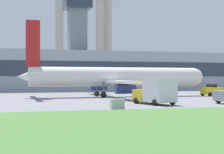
% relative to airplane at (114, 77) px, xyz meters
% --- Properties ---
extents(ground_plane, '(400.00, 400.00, 0.00)m').
position_rel_airplane_xyz_m(ground_plane, '(0.15, -4.16, -2.95)').
color(ground_plane, gray).
extents(terminal_building, '(89.86, 16.05, 21.75)m').
position_rel_airplane_xyz_m(terminal_building, '(0.16, 30.91, 1.63)').
color(terminal_building, '#9EA3AD').
rests_on(terminal_building, ground_plane).
extents(smokestack_left, '(3.13, 3.13, 39.70)m').
position_rel_airplane_xyz_m(smokestack_left, '(1.70, 67.84, 17.03)').
color(smokestack_left, '#B2A899').
rests_on(smokestack_left, ground_plane).
extents(smokestack_right, '(2.97, 2.97, 34.18)m').
position_rel_airplane_xyz_m(smokestack_right, '(14.60, 65.70, 14.27)').
color(smokestack_right, '#B2A899').
rests_on(smokestack_right, ground_plane).
extents(smokestack_far, '(3.63, 3.63, 33.75)m').
position_rel_airplane_xyz_m(smokestack_far, '(17.93, 68.10, 14.08)').
color(smokestack_far, '#B2A899').
rests_on(smokestack_far, ground_plane).
extents(airplane, '(28.73, 25.95, 10.98)m').
position_rel_airplane_xyz_m(airplane, '(0.00, 0.00, 0.00)').
color(airplane, white).
rests_on(airplane, ground_plane).
extents(pushback_tug, '(3.35, 2.69, 1.86)m').
position_rel_airplane_xyz_m(pushback_tug, '(15.49, -1.79, -2.13)').
color(pushback_tug, yellow).
rests_on(pushback_tug, ground_plane).
extents(fuel_truck, '(3.64, 5.47, 2.79)m').
position_rel_airplane_xyz_m(fuel_truck, '(-0.22, -16.66, -1.60)').
color(fuel_truck, yellow).
rests_on(fuel_truck, ground_plane).
extents(ground_crew_person, '(0.54, 0.54, 1.74)m').
position_rel_airplane_xyz_m(ground_crew_person, '(2.81, -11.98, -2.06)').
color(ground_crew_person, '#23283D').
rests_on(ground_crew_person, ground_plane).
extents(utility_cabinet, '(1.19, 0.70, 0.94)m').
position_rel_airplane_xyz_m(utility_cabinet, '(-5.98, -21.33, -2.48)').
color(utility_cabinet, '#B2B7B2').
rests_on(utility_cabinet, ground_plane).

